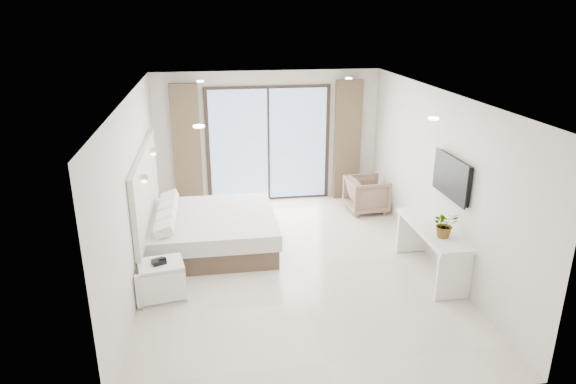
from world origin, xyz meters
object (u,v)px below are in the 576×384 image
(nightstand, at_px, (162,280))
(armchair, at_px, (367,193))
(console_desk, at_px, (432,240))
(bed, at_px, (211,231))

(nightstand, xyz_separation_m, armchair, (3.80, 2.75, 0.11))
(console_desk, relative_size, armchair, 2.20)
(console_desk, bearing_deg, bed, 156.54)
(bed, distance_m, console_desk, 3.60)
(bed, relative_size, armchair, 2.75)
(armchair, bearing_deg, console_desk, -179.69)
(nightstand, xyz_separation_m, console_desk, (3.99, 0.09, 0.29))
(console_desk, bearing_deg, nightstand, -178.65)
(bed, height_order, nightstand, bed)
(bed, xyz_separation_m, armchair, (3.10, 1.23, 0.07))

